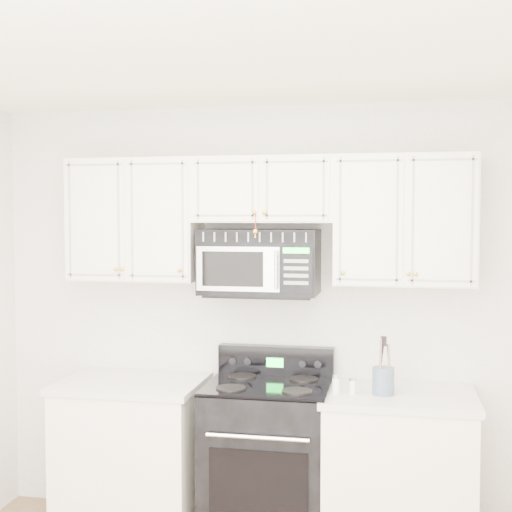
# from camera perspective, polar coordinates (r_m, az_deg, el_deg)

# --- Properties ---
(room) EXTENTS (3.51, 3.51, 2.61)m
(room) POSITION_cam_1_polar(r_m,az_deg,el_deg) (2.80, -5.26, -9.59)
(room) COLOR brown
(room) RESTS_ON ground
(base_cabinet_left) EXTENTS (0.86, 0.65, 0.92)m
(base_cabinet_left) POSITION_cam_1_polar(r_m,az_deg,el_deg) (4.61, -9.84, -15.74)
(base_cabinet_left) COLOR silver
(base_cabinet_left) RESTS_ON ground
(base_cabinet_right) EXTENTS (0.86, 0.65, 0.92)m
(base_cabinet_right) POSITION_cam_1_polar(r_m,az_deg,el_deg) (4.33, 11.31, -17.03)
(base_cabinet_right) COLOR silver
(base_cabinet_right) RESTS_ON ground
(range) EXTENTS (0.72, 0.66, 1.11)m
(range) POSITION_cam_1_polar(r_m,az_deg,el_deg) (4.38, 1.00, -15.93)
(range) COLOR black
(range) RESTS_ON ground
(upper_cabinets) EXTENTS (2.44, 0.37, 0.75)m
(upper_cabinets) POSITION_cam_1_polar(r_m,az_deg,el_deg) (4.28, 0.75, 3.41)
(upper_cabinets) COLOR silver
(upper_cabinets) RESTS_ON ground
(microwave) EXTENTS (0.70, 0.40, 0.39)m
(microwave) POSITION_cam_1_polar(r_m,az_deg,el_deg) (4.28, 0.28, -0.46)
(microwave) COLOR black
(microwave) RESTS_ON ground
(utensil_crock) EXTENTS (0.12, 0.12, 0.33)m
(utensil_crock) POSITION_cam_1_polar(r_m,az_deg,el_deg) (4.11, 10.15, -9.74)
(utensil_crock) COLOR slate
(utensil_crock) RESTS_ON base_cabinet_right
(shaker_salt) EXTENTS (0.04, 0.04, 0.11)m
(shaker_salt) POSITION_cam_1_polar(r_m,az_deg,el_deg) (4.10, 6.43, -10.14)
(shaker_salt) COLOR white
(shaker_salt) RESTS_ON base_cabinet_right
(shaker_pepper) EXTENTS (0.04, 0.04, 0.09)m
(shaker_pepper) POSITION_cam_1_polar(r_m,az_deg,el_deg) (4.10, 7.75, -10.25)
(shaker_pepper) COLOR white
(shaker_pepper) RESTS_ON base_cabinet_right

